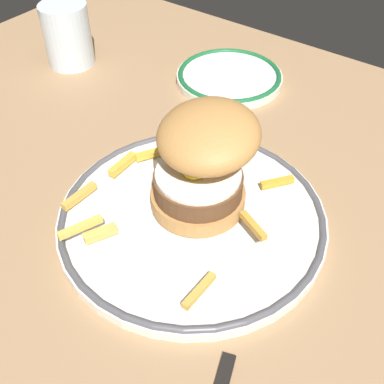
{
  "coord_description": "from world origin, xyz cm",
  "views": [
    {
      "loc": [
        17.57,
        -32.03,
        39.58
      ],
      "look_at": [
        -4.14,
        -2.9,
        4.6
      ],
      "focal_mm": 44.58,
      "sensor_mm": 36.0,
      "label": 1
    }
  ],
  "objects": [
    {
      "name": "water_glass",
      "position": [
        -41.65,
        14.03,
        4.32
      ],
      "size": [
        7.53,
        7.53,
        9.78
      ],
      "color": "silver",
      "rests_on": "ground_plane"
    },
    {
      "name": "burger",
      "position": [
        -4.33,
        -0.62,
        7.24
      ],
      "size": [
        11.03,
        12.55,
        11.82
      ],
      "color": "#B67F43",
      "rests_on": "dinner_plate"
    },
    {
      "name": "dinner_plate",
      "position": [
        -4.14,
        -2.9,
        0.84
      ],
      "size": [
        29.8,
        29.8,
        1.6
      ],
      "color": "white",
      "rests_on": "ground_plane"
    },
    {
      "name": "fries_pile",
      "position": [
        -8.26,
        -2.57,
        2.21
      ],
      "size": [
        21.07,
        23.76,
        2.1
      ],
      "color": "#E6B44E",
      "rests_on": "dinner_plate"
    },
    {
      "name": "ground_plane",
      "position": [
        0.0,
        0.0,
        -2.0
      ],
      "size": [
        127.68,
        86.27,
        4.0
      ],
      "primitive_type": "cube",
      "color": "#9D7953"
    },
    {
      "name": "side_plate",
      "position": [
        -17.4,
        24.69,
        0.83
      ],
      "size": [
        16.61,
        16.61,
        1.6
      ],
      "color": "white",
      "rests_on": "ground_plane"
    }
  ]
}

